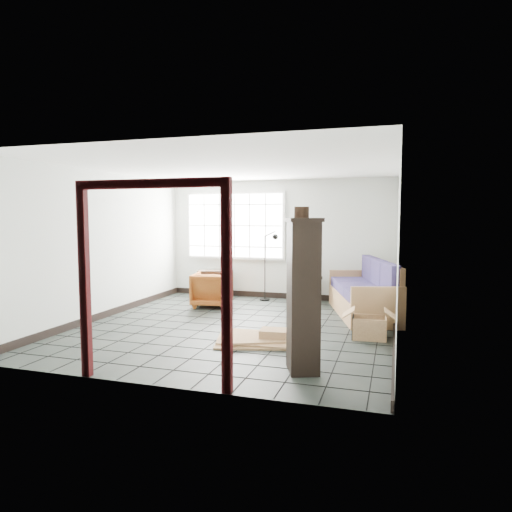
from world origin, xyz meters
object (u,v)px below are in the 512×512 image
(armchair, at_px, (212,288))
(side_table, at_px, (306,281))
(futon_sofa, at_px, (366,295))
(tall_shelf, at_px, (303,294))

(armchair, distance_m, side_table, 1.99)
(futon_sofa, bearing_deg, armchair, 165.37)
(futon_sofa, xyz_separation_m, side_table, (-1.28, 0.87, 0.08))
(armchair, relative_size, tall_shelf, 0.42)
(futon_sofa, relative_size, side_table, 3.96)
(side_table, relative_size, tall_shelf, 0.35)
(armchair, height_order, tall_shelf, tall_shelf)
(armchair, bearing_deg, tall_shelf, 117.90)
(side_table, height_order, tall_shelf, tall_shelf)
(tall_shelf, bearing_deg, side_table, 79.28)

